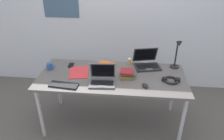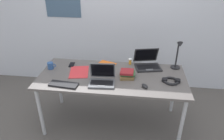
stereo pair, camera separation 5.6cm
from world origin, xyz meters
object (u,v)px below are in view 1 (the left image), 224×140
pill_bottle (129,61)px  paper_folder_front_right (103,66)px  computer_mouse (145,86)px  book_stack (127,74)px  paper_folder_back_right (79,72)px  coffee_mug (50,66)px  desk_lamp (177,54)px  laptop_center (102,79)px  external_keyboard (64,85)px  laptop_front_left (147,63)px  headphones (171,80)px  cell_phone (71,65)px

pill_bottle → paper_folder_front_right: 0.36m
computer_mouse → book_stack: bearing=105.4°
paper_folder_back_right → book_stack: bearing=-4.6°
pill_bottle → coffee_mug: size_ratio=0.70×
desk_lamp → paper_folder_front_right: size_ratio=1.29×
paper_folder_front_right → laptop_center: bearing=-84.0°
pill_bottle → paper_folder_back_right: 0.70m
laptop_center → external_keyboard: (-0.43, -0.11, -0.03)m
desk_lamp → computer_mouse: bearing=-129.5°
computer_mouse → coffee_mug: (-1.21, 0.30, 0.03)m
laptop_front_left → computer_mouse: bearing=-94.4°
desk_lamp → headphones: desk_lamp is taller
laptop_center → book_stack: size_ratio=1.60×
paper_folder_front_right → paper_folder_back_right: bearing=-146.3°
desk_lamp → headphones: 0.39m
computer_mouse → pill_bottle: pill_bottle is taller
paper_folder_front_right → book_stack: bearing=-36.8°
paper_folder_back_right → coffee_mug: coffee_mug is taller
paper_folder_front_right → coffee_mug: 0.69m
external_keyboard → computer_mouse: size_ratio=3.44×
book_stack → coffee_mug: bearing=174.4°
computer_mouse → cell_phone: 1.06m
book_stack → cell_phone: bearing=163.1°
laptop_front_left → external_keyboard: bearing=-148.9°
laptop_front_left → pill_bottle: laptop_front_left is taller
cell_phone → desk_lamp: bearing=-2.2°
cell_phone → coffee_mug: bearing=-155.6°
headphones → paper_folder_front_right: bearing=161.0°
headphones → paper_folder_back_right: size_ratio=0.69×
external_keyboard → coffee_mug: bearing=134.4°
desk_lamp → paper_folder_back_right: desk_lamp is taller
desk_lamp → paper_folder_front_right: bearing=-177.1°
headphones → book_stack: book_stack is taller
desk_lamp → coffee_mug: bearing=-173.3°
paper_folder_back_right → coffee_mug: size_ratio=2.74×
laptop_front_left → paper_folder_back_right: 0.90m
paper_folder_back_right → pill_bottle: bearing=26.2°
laptop_center → paper_folder_back_right: size_ratio=0.99×
laptop_center → coffee_mug: bearing=160.1°
external_keyboard → computer_mouse: bearing=10.3°
headphones → pill_bottle: size_ratio=2.71×
desk_lamp → computer_mouse: 0.66m
external_keyboard → cell_phone: size_ratio=2.43×
laptop_center → paper_folder_front_right: bearing=96.0°
coffee_mug → laptop_front_left: bearing=9.5°
cell_phone → computer_mouse: bearing=-28.6°
laptop_front_left → headphones: bearing=-53.0°
headphones → paper_folder_front_right: headphones is taller
pill_bottle → headphones: bearing=-39.2°
laptop_center → paper_folder_front_right: laptop_center is taller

